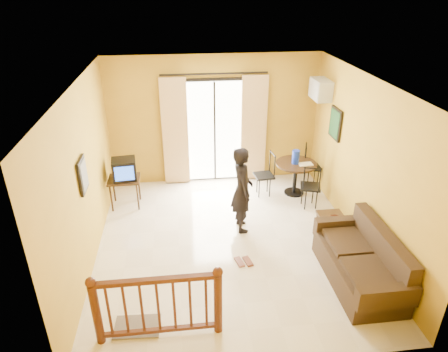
{
  "coord_description": "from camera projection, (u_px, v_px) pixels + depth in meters",
  "views": [
    {
      "loc": [
        -0.78,
        -5.68,
        4.17
      ],
      "look_at": [
        -0.07,
        0.2,
        1.21
      ],
      "focal_mm": 32.0,
      "sensor_mm": 36.0,
      "label": 1
    }
  ],
  "objects": [
    {
      "name": "ground",
      "position": [
        229.0,
        242.0,
        6.99
      ],
      "size": [
        5.0,
        5.0,
        0.0
      ],
      "primitive_type": "plane",
      "color": "beige",
      "rests_on": "ground"
    },
    {
      "name": "room_shell",
      "position": [
        230.0,
        153.0,
        6.23
      ],
      "size": [
        5.0,
        5.0,
        5.0
      ],
      "color": "white",
      "rests_on": "ground"
    },
    {
      "name": "balcony_door",
      "position": [
        215.0,
        131.0,
        8.62
      ],
      "size": [
        2.25,
        0.14,
        2.46
      ],
      "color": "black",
      "rests_on": "ground"
    },
    {
      "name": "tv_table",
      "position": [
        124.0,
        182.0,
        7.9
      ],
      "size": [
        0.61,
        0.51,
        0.61
      ],
      "color": "black",
      "rests_on": "ground"
    },
    {
      "name": "television",
      "position": [
        124.0,
        169.0,
        7.77
      ],
      "size": [
        0.49,
        0.46,
        0.41
      ],
      "rotation": [
        0.0,
        0.0,
        0.11
      ],
      "color": "black",
      "rests_on": "tv_table"
    },
    {
      "name": "picture_left",
      "position": [
        83.0,
        175.0,
        5.88
      ],
      "size": [
        0.05,
        0.42,
        0.52
      ],
      "color": "black",
      "rests_on": "room_shell"
    },
    {
      "name": "dining_table",
      "position": [
        296.0,
        169.0,
        8.34
      ],
      "size": [
        0.85,
        0.85,
        0.71
      ],
      "color": "black",
      "rests_on": "ground"
    },
    {
      "name": "water_jug",
      "position": [
        296.0,
        157.0,
        8.2
      ],
      "size": [
        0.15,
        0.15,
        0.29
      ],
      "primitive_type": "cylinder",
      "color": "#122AAA",
      "rests_on": "dining_table"
    },
    {
      "name": "serving_tray",
      "position": [
        306.0,
        164.0,
        8.2
      ],
      "size": [
        0.28,
        0.19,
        0.02
      ],
      "primitive_type": "cube",
      "rotation": [
        0.0,
        0.0,
        0.03
      ],
      "color": "#F1E7CD",
      "rests_on": "dining_table"
    },
    {
      "name": "dining_chairs",
      "position": [
        294.0,
        195.0,
        8.51
      ],
      "size": [
        1.61,
        1.39,
        0.95
      ],
      "color": "black",
      "rests_on": "ground"
    },
    {
      "name": "air_conditioner",
      "position": [
        320.0,
        89.0,
        7.98
      ],
      "size": [
        0.31,
        0.6,
        0.4
      ],
      "color": "silver",
      "rests_on": "room_shell"
    },
    {
      "name": "botanical_print",
      "position": [
        335.0,
        124.0,
        7.64
      ],
      "size": [
        0.05,
        0.5,
        0.6
      ],
      "color": "black",
      "rests_on": "room_shell"
    },
    {
      "name": "coffee_table",
      "position": [
        335.0,
        227.0,
        6.99
      ],
      "size": [
        0.45,
        0.81,
        0.36
      ],
      "color": "black",
      "rests_on": "ground"
    },
    {
      "name": "bowl",
      "position": [
        335.0,
        219.0,
        6.93
      ],
      "size": [
        0.25,
        0.25,
        0.07
      ],
      "primitive_type": "imported",
      "rotation": [
        0.0,
        0.0,
        0.18
      ],
      "color": "#5C2E1F",
      "rests_on": "coffee_table"
    },
    {
      "name": "sofa",
      "position": [
        363.0,
        263.0,
        5.98
      ],
      "size": [
        0.85,
        1.82,
        0.87
      ],
      "rotation": [
        0.0,
        0.0,
        0.0
      ],
      "color": "#322213",
      "rests_on": "ground"
    },
    {
      "name": "standing_person",
      "position": [
        242.0,
        190.0,
        7.05
      ],
      "size": [
        0.42,
        0.61,
        1.6
      ],
      "primitive_type": "imported",
      "rotation": [
        0.0,
        0.0,
        1.63
      ],
      "color": "black",
      "rests_on": "ground"
    },
    {
      "name": "stair_balustrade",
      "position": [
        158.0,
        303.0,
        4.92
      ],
      "size": [
        1.63,
        0.13,
        1.04
      ],
      "color": "#471E0F",
      "rests_on": "ground"
    },
    {
      "name": "doormat",
      "position": [
        137.0,
        326.0,
        5.3
      ],
      "size": [
        0.62,
        0.43,
        0.02
      ],
      "primitive_type": "cube",
      "rotation": [
        0.0,
        0.0,
        -0.06
      ],
      "color": "#63594F",
      "rests_on": "ground"
    },
    {
      "name": "sandals",
      "position": [
        244.0,
        262.0,
        6.49
      ],
      "size": [
        0.29,
        0.27,
        0.03
      ],
      "color": "#5C2E1F",
      "rests_on": "ground"
    }
  ]
}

